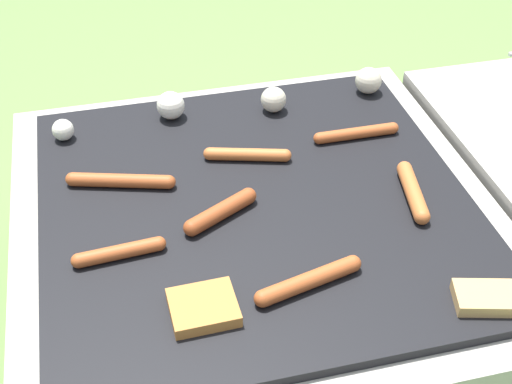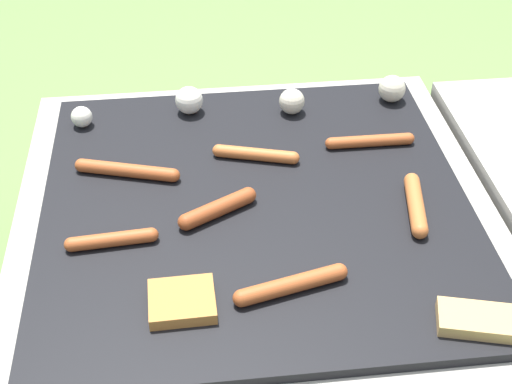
{
  "view_description": "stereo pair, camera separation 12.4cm",
  "coord_description": "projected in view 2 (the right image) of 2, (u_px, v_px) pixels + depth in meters",
  "views": [
    {
      "loc": [
        -0.23,
        -0.94,
        1.2
      ],
      "look_at": [
        0.0,
        0.0,
        0.42
      ],
      "focal_mm": 50.0,
      "sensor_mm": 36.0,
      "label": 1
    },
    {
      "loc": [
        -0.11,
        -0.96,
        1.2
      ],
      "look_at": [
        0.0,
        0.0,
        0.42
      ],
      "focal_mm": 50.0,
      "sensor_mm": 36.0,
      "label": 2
    }
  ],
  "objects": [
    {
      "name": "sausage_back_left",
      "position": [
        416.0,
        205.0,
        1.22
      ],
      "size": [
        0.05,
        0.16,
        0.03
      ],
      "color": "#B7602D",
      "rests_on": "grill"
    },
    {
      "name": "sausage_back_center",
      "position": [
        256.0,
        154.0,
        1.34
      ],
      "size": [
        0.16,
        0.06,
        0.02
      ],
      "color": "#B7602D",
      "rests_on": "grill"
    },
    {
      "name": "sausage_back_right",
      "position": [
        291.0,
        285.0,
        1.08
      ],
      "size": [
        0.18,
        0.06,
        0.03
      ],
      "color": "#A34C23",
      "rests_on": "grill"
    },
    {
      "name": "grill",
      "position": [
        256.0,
        282.0,
        1.38
      ],
      "size": [
        0.85,
        0.85,
        0.4
      ],
      "color": "#9E998E",
      "rests_on": "ground_plane"
    },
    {
      "name": "mushroom_row",
      "position": [
        265.0,
        99.0,
        1.47
      ],
      "size": [
        0.69,
        0.08,
        0.06
      ],
      "color": "silver",
      "rests_on": "grill"
    },
    {
      "name": "sausage_mid_right",
      "position": [
        218.0,
        208.0,
        1.21
      ],
      "size": [
        0.14,
        0.09,
        0.03
      ],
      "color": "#93421E",
      "rests_on": "grill"
    },
    {
      "name": "sausage_front_center",
      "position": [
        127.0,
        170.0,
        1.3
      ],
      "size": [
        0.19,
        0.07,
        0.03
      ],
      "color": "#A34C23",
      "rests_on": "grill"
    },
    {
      "name": "sausage_front_left",
      "position": [
        370.0,
        141.0,
        1.38
      ],
      "size": [
        0.18,
        0.02,
        0.02
      ],
      "color": "#A34C23",
      "rests_on": "grill"
    },
    {
      "name": "bread_slice_left",
      "position": [
        479.0,
        320.0,
        1.03
      ],
      "size": [
        0.13,
        0.09,
        0.02
      ],
      "color": "tan",
      "rests_on": "grill"
    },
    {
      "name": "sausage_front_right",
      "position": [
        112.0,
        240.0,
        1.16
      ],
      "size": [
        0.15,
        0.03,
        0.02
      ],
      "color": "#A34C23",
      "rests_on": "grill"
    },
    {
      "name": "ground_plane",
      "position": [
        256.0,
        348.0,
        1.51
      ],
      "size": [
        14.0,
        14.0,
        0.0
      ],
      "primitive_type": "plane",
      "color": "#608442"
    },
    {
      "name": "bread_slice_right",
      "position": [
        182.0,
        301.0,
        1.05
      ],
      "size": [
        0.1,
        0.09,
        0.02
      ],
      "color": "#B27033",
      "rests_on": "grill"
    }
  ]
}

